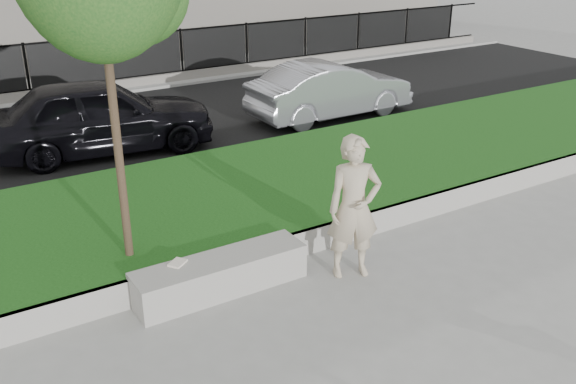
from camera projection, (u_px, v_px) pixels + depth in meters
ground at (283, 308)px, 8.19m from camera, size 90.00×90.00×0.00m
grass_bank at (187, 210)px, 10.45m from camera, size 34.00×4.00×0.40m
grass_kerb at (244, 260)px, 8.92m from camera, size 34.00×0.08×0.40m
street at (92, 133)px, 14.82m from camera, size 34.00×7.00×0.04m
far_pavement at (46, 90)px, 18.32m from camera, size 34.00×3.00×0.12m
iron_fence at (52, 81)px, 17.35m from camera, size 32.00×0.30×1.50m
stone_bench at (221, 275)px, 8.49m from camera, size 2.35×0.59×0.48m
man at (354, 208)px, 8.61m from camera, size 0.86×0.71×2.01m
book at (178, 263)px, 8.26m from camera, size 0.29×0.27×0.03m
car_dark at (100, 116)px, 13.27m from camera, size 4.83×2.46×1.57m
car_silver at (330, 90)px, 15.68m from camera, size 4.17×1.51×1.37m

